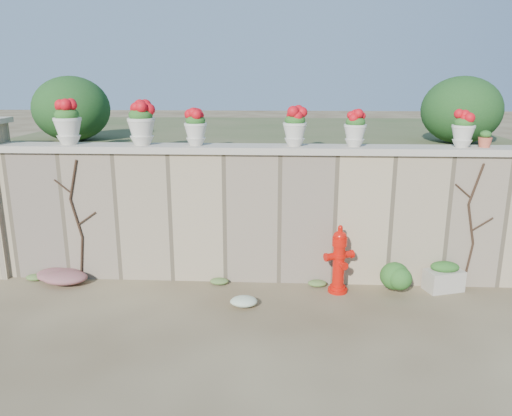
# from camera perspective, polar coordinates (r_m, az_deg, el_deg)

# --- Properties ---
(ground) EXTENTS (80.00, 80.00, 0.00)m
(ground) POSITION_cam_1_polar(r_m,az_deg,el_deg) (6.39, -1.33, -14.20)
(ground) COLOR #4B3925
(ground) RESTS_ON ground
(stone_wall) EXTENTS (8.00, 0.40, 2.00)m
(stone_wall) POSITION_cam_1_polar(r_m,az_deg,el_deg) (7.67, -0.37, -1.02)
(stone_wall) COLOR tan
(stone_wall) RESTS_ON ground
(wall_cap) EXTENTS (8.10, 0.52, 0.10)m
(wall_cap) POSITION_cam_1_polar(r_m,az_deg,el_deg) (7.45, -0.39, 6.76)
(wall_cap) COLOR #B9AF9D
(wall_cap) RESTS_ON stone_wall
(raised_fill) EXTENTS (9.00, 6.00, 2.00)m
(raised_fill) POSITION_cam_1_polar(r_m,az_deg,el_deg) (10.78, 0.62, 3.67)
(raised_fill) COLOR #384C23
(raised_fill) RESTS_ON ground
(back_shrub_left) EXTENTS (1.30, 1.30, 1.10)m
(back_shrub_left) POSITION_cam_1_polar(r_m,az_deg,el_deg) (9.32, -20.34, 10.60)
(back_shrub_left) COLOR #143814
(back_shrub_left) RESTS_ON raised_fill
(back_shrub_right) EXTENTS (1.30, 1.30, 1.10)m
(back_shrub_right) POSITION_cam_1_polar(r_m,az_deg,el_deg) (9.08, 22.43, 10.31)
(back_shrub_right) COLOR #143814
(back_shrub_right) RESTS_ON raised_fill
(vine_left) EXTENTS (0.60, 0.04, 1.91)m
(vine_left) POSITION_cam_1_polar(r_m,az_deg,el_deg) (8.07, -19.77, -1.18)
(vine_left) COLOR black
(vine_left) RESTS_ON ground
(vine_right) EXTENTS (0.60, 0.04, 1.91)m
(vine_right) POSITION_cam_1_polar(r_m,az_deg,el_deg) (7.96, 23.42, -1.77)
(vine_right) COLOR black
(vine_right) RESTS_ON ground
(fire_hydrant) EXTENTS (0.44, 0.31, 1.02)m
(fire_hydrant) POSITION_cam_1_polar(r_m,az_deg,el_deg) (7.41, 9.47, -5.78)
(fire_hydrant) COLOR red
(fire_hydrant) RESTS_ON ground
(planter_box) EXTENTS (0.61, 0.46, 0.45)m
(planter_box) POSITION_cam_1_polar(r_m,az_deg,el_deg) (7.99, 20.67, -7.38)
(planter_box) COLOR #B9AF9D
(planter_box) RESTS_ON ground
(green_shrub) EXTENTS (0.66, 0.60, 0.63)m
(green_shrub) POSITION_cam_1_polar(r_m,az_deg,el_deg) (7.52, 16.04, -7.51)
(green_shrub) COLOR #1E5119
(green_shrub) RESTS_ON ground
(magenta_clump) EXTENTS (1.00, 0.67, 0.27)m
(magenta_clump) POSITION_cam_1_polar(r_m,az_deg,el_deg) (8.27, -20.88, -7.20)
(magenta_clump) COLOR #B02362
(magenta_clump) RESTS_ON ground
(white_flowers) EXTENTS (0.54, 0.43, 0.20)m
(white_flowers) POSITION_cam_1_polar(r_m,az_deg,el_deg) (7.00, -1.59, -10.55)
(white_flowers) COLOR white
(white_flowers) RESTS_ON ground
(urn_pot_0) EXTENTS (0.41, 0.41, 0.64)m
(urn_pot_0) POSITION_cam_1_polar(r_m,az_deg,el_deg) (8.06, -20.74, 9.06)
(urn_pot_0) COLOR beige
(urn_pot_0) RESTS_ON wall_cap
(urn_pot_1) EXTENTS (0.41, 0.41, 0.64)m
(urn_pot_1) POSITION_cam_1_polar(r_m,az_deg,el_deg) (7.68, -12.99, 9.39)
(urn_pot_1) COLOR beige
(urn_pot_1) RESTS_ON wall_cap
(urn_pot_2) EXTENTS (0.34, 0.34, 0.53)m
(urn_pot_2) POSITION_cam_1_polar(r_m,az_deg,el_deg) (7.51, -6.92, 9.11)
(urn_pot_2) COLOR beige
(urn_pot_2) RESTS_ON wall_cap
(urn_pot_3) EXTENTS (0.35, 0.35, 0.55)m
(urn_pot_3) POSITION_cam_1_polar(r_m,az_deg,el_deg) (7.40, 4.46, 9.16)
(urn_pot_3) COLOR beige
(urn_pot_3) RESTS_ON wall_cap
(urn_pot_4) EXTENTS (0.33, 0.33, 0.51)m
(urn_pot_4) POSITION_cam_1_polar(r_m,az_deg,el_deg) (7.48, 11.26, 8.86)
(urn_pot_4) COLOR beige
(urn_pot_4) RESTS_ON wall_cap
(urn_pot_5) EXTENTS (0.33, 0.33, 0.51)m
(urn_pot_5) POSITION_cam_1_polar(r_m,az_deg,el_deg) (7.85, 22.60, 8.28)
(urn_pot_5) COLOR beige
(urn_pot_5) RESTS_ON wall_cap
(terracotta_pot) EXTENTS (0.20, 0.20, 0.23)m
(terracotta_pot) POSITION_cam_1_polar(r_m,az_deg,el_deg) (7.97, 24.71, 7.10)
(terracotta_pot) COLOR #C2553B
(terracotta_pot) RESTS_ON wall_cap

